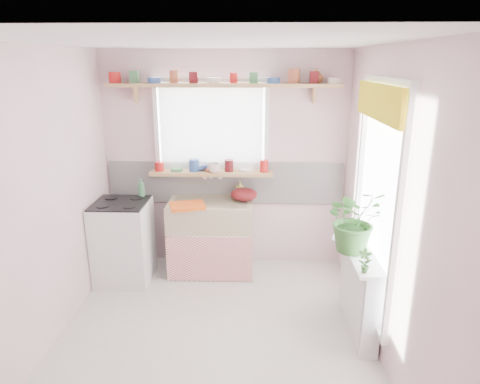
{
  "coord_description": "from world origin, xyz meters",
  "views": [
    {
      "loc": [
        0.34,
        -3.26,
        2.37
      ],
      "look_at": [
        0.21,
        0.55,
        1.2
      ],
      "focal_mm": 32.0,
      "sensor_mm": 36.0,
      "label": 1
    }
  ],
  "objects": [
    {
      "name": "shelf_crockery",
      "position": [
        -0.04,
        1.47,
        2.19
      ],
      "size": [
        2.47,
        0.11,
        0.12
      ],
      "color": "red",
      "rests_on": "pine_shelf"
    },
    {
      "name": "sink_unit",
      "position": [
        -0.15,
        1.29,
        0.43
      ],
      "size": [
        0.95,
        0.65,
        1.11
      ],
      "color": "white",
      "rests_on": "ground"
    },
    {
      "name": "shelf_vase",
      "position": [
        1.0,
        1.53,
        2.22
      ],
      "size": [
        0.19,
        0.19,
        0.16
      ],
      "primitive_type": "imported",
      "rotation": [
        0.0,
        0.0,
        -0.35
      ],
      "color": "#AC5E35",
      "rests_on": "pine_shelf"
    },
    {
      "name": "fruit_bowl",
      "position": [
        1.21,
        0.33,
        0.81
      ],
      "size": [
        0.42,
        0.42,
        0.08
      ],
      "primitive_type": "imported",
      "rotation": [
        0.0,
        0.0,
        -0.43
      ],
      "color": "silver",
      "rests_on": "radiator_ledge"
    },
    {
      "name": "room",
      "position": [
        0.66,
        0.86,
        1.37
      ],
      "size": [
        3.2,
        3.2,
        3.2
      ],
      "color": "beige",
      "rests_on": "ground"
    },
    {
      "name": "cooker",
      "position": [
        -1.1,
        1.05,
        0.46
      ],
      "size": [
        0.58,
        0.58,
        0.93
      ],
      "color": "white",
      "rests_on": "ground"
    },
    {
      "name": "fruit",
      "position": [
        1.22,
        0.34,
        0.87
      ],
      "size": [
        0.2,
        0.14,
        0.1
      ],
      "color": "orange",
      "rests_on": "fruit_bowl"
    },
    {
      "name": "cooker_bottle",
      "position": [
        -0.92,
        1.27,
        1.02
      ],
      "size": [
        0.09,
        0.1,
        0.21
      ],
      "primitive_type": "imported",
      "rotation": [
        0.0,
        0.0,
        -0.19
      ],
      "color": "#3B774B",
      "rests_on": "cooker"
    },
    {
      "name": "radiator_ledge",
      "position": [
        1.3,
        0.2,
        0.4
      ],
      "size": [
        0.22,
        0.95,
        0.78
      ],
      "color": "white",
      "rests_on": "ground"
    },
    {
      "name": "windowsill",
      "position": [
        -0.15,
        1.48,
        1.14
      ],
      "size": [
        1.4,
        0.22,
        0.04
      ],
      "primitive_type": "cube",
      "color": "tan",
      "rests_on": "room"
    },
    {
      "name": "jade_plant",
      "position": [
        1.21,
        0.21,
        1.07
      ],
      "size": [
        0.61,
        0.56,
        0.58
      ],
      "primitive_type": "imported",
      "rotation": [
        0.0,
        0.0,
        0.22
      ],
      "color": "#346A2A",
      "rests_on": "radiator_ledge"
    },
    {
      "name": "dish_tray",
      "position": [
        -0.38,
        1.1,
        0.87
      ],
      "size": [
        0.43,
        0.37,
        0.04
      ],
      "primitive_type": "cube",
      "rotation": [
        0.0,
        0.0,
        0.28
      ],
      "color": "#F55D15",
      "rests_on": "sink_unit"
    },
    {
      "name": "sill_crockery",
      "position": [
        -0.17,
        1.48,
        1.22
      ],
      "size": [
        1.35,
        0.11,
        0.12
      ],
      "color": "red",
      "rests_on": "windowsill"
    },
    {
      "name": "sill_bowl",
      "position": [
        -0.3,
        1.54,
        1.19
      ],
      "size": [
        0.22,
        0.22,
        0.07
      ],
      "primitive_type": "imported",
      "rotation": [
        0.0,
        0.0,
        -0.03
      ],
      "color": "#3858B8",
      "rests_on": "windowsill"
    },
    {
      "name": "herb_pot",
      "position": [
        1.21,
        -0.2,
        0.88
      ],
      "size": [
        0.12,
        0.09,
        0.2
      ],
      "primitive_type": "imported",
      "rotation": [
        0.0,
        0.0,
        -0.16
      ],
      "color": "#336126",
      "rests_on": "radiator_ledge"
    },
    {
      "name": "soap_bottle_sink",
      "position": [
        0.18,
        1.5,
        0.95
      ],
      "size": [
        0.11,
        0.11,
        0.19
      ],
      "primitive_type": "imported",
      "rotation": [
        0.0,
        0.0,
        0.26
      ],
      "color": "#EADF68",
      "rests_on": "sink_unit"
    },
    {
      "name": "pine_shelf",
      "position": [
        0.0,
        1.47,
        2.12
      ],
      "size": [
        2.52,
        0.24,
        0.04
      ],
      "primitive_type": "cube",
      "color": "tan",
      "rests_on": "room"
    },
    {
      "name": "sill_cup",
      "position": [
        -0.11,
        1.42,
        1.21
      ],
      "size": [
        0.16,
        0.16,
        0.11
      ],
      "primitive_type": "imported",
      "rotation": [
        0.0,
        0.0,
        0.19
      ],
      "color": "beige",
      "rests_on": "windowsill"
    },
    {
      "name": "colander",
      "position": [
        0.22,
        1.37,
        0.92
      ],
      "size": [
        0.39,
        0.39,
        0.14
      ],
      "primitive_type": "ellipsoid",
      "rotation": [
        0.0,
        0.0,
        0.35
      ],
      "color": "#5C0F13",
      "rests_on": "sink_unit"
    }
  ]
}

